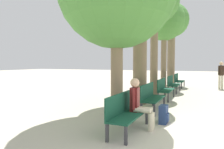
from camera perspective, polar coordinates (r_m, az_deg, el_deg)
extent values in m
plane|color=beige|center=(4.85, 27.20, -17.00)|extent=(80.00, 80.00, 0.00)
cube|color=#144733|center=(5.24, 4.58, -10.50)|extent=(0.50, 1.70, 0.04)
cube|color=#144733|center=(5.27, 2.20, -7.51)|extent=(0.04, 1.70, 0.48)
cube|color=#38383D|center=(4.51, 3.64, -15.62)|extent=(0.06, 0.06, 0.39)
cube|color=#38383D|center=(5.99, 9.04, -10.91)|extent=(0.06, 0.06, 0.39)
cube|color=#38383D|center=(4.65, -1.28, -15.00)|extent=(0.06, 0.06, 0.39)
cube|color=#38383D|center=(6.10, 5.24, -10.62)|extent=(0.06, 0.06, 0.39)
cube|color=#144733|center=(7.63, 10.85, -6.23)|extent=(0.50, 1.70, 0.04)
cube|color=#144733|center=(7.65, 9.18, -4.21)|extent=(0.04, 1.70, 0.48)
cube|color=#38383D|center=(6.86, 11.01, -9.12)|extent=(0.06, 0.06, 0.39)
cube|color=#38383D|center=(8.41, 13.44, -6.87)|extent=(0.06, 0.06, 0.39)
cube|color=#38383D|center=(6.96, 7.66, -8.91)|extent=(0.06, 0.06, 0.39)
cube|color=#38383D|center=(8.49, 10.69, -6.74)|extent=(0.06, 0.06, 0.39)
cube|color=#144733|center=(10.09, 14.05, -3.99)|extent=(0.50, 1.70, 0.04)
cube|color=#144733|center=(10.11, 12.78, -2.47)|extent=(0.04, 1.70, 0.48)
cube|color=#38383D|center=(9.30, 14.45, -5.93)|extent=(0.06, 0.06, 0.39)
cube|color=#38383D|center=(10.88, 15.82, -4.64)|extent=(0.06, 0.06, 0.39)
cube|color=#38383D|center=(9.38, 11.96, -5.82)|extent=(0.06, 0.06, 0.39)
cube|color=#38383D|center=(10.94, 13.68, -4.56)|extent=(0.06, 0.06, 0.39)
cube|color=#144733|center=(12.58, 15.99, -2.62)|extent=(0.50, 1.70, 0.04)
cube|color=#144733|center=(12.59, 14.97, -1.40)|extent=(0.04, 1.70, 0.48)
cube|color=#38383D|center=(11.78, 16.44, -4.06)|extent=(0.06, 0.06, 0.39)
cube|color=#38383D|center=(13.38, 17.31, -3.23)|extent=(0.06, 0.06, 0.39)
cube|color=#38383D|center=(11.84, 14.46, -3.99)|extent=(0.06, 0.06, 0.39)
cube|color=#38383D|center=(13.43, 15.57, -3.18)|extent=(0.06, 0.06, 0.39)
cube|color=#144733|center=(15.09, 17.28, -1.70)|extent=(0.50, 1.70, 0.04)
cube|color=#144733|center=(15.09, 16.43, -0.69)|extent=(0.04, 1.70, 0.48)
cube|color=#38383D|center=(14.28, 17.72, -2.84)|extent=(0.06, 0.06, 0.39)
cube|color=#38383D|center=(15.88, 18.33, -2.26)|extent=(0.06, 0.06, 0.39)
cube|color=#38383D|center=(14.33, 16.09, -2.79)|extent=(0.06, 0.06, 0.39)
cube|color=#38383D|center=(15.93, 16.86, -2.22)|extent=(0.06, 0.06, 0.39)
cylinder|color=#7A664C|center=(6.48, 1.26, 1.14)|extent=(0.36, 0.36, 2.83)
cylinder|color=#7A664C|center=(8.76, 7.30, 4.93)|extent=(0.55, 0.55, 3.84)
cylinder|color=#7A664C|center=(11.16, 10.92, 5.11)|extent=(0.38, 0.38, 4.08)
sphere|color=#478438|center=(11.58, 11.06, 18.65)|extent=(2.46, 2.46, 2.46)
cylinder|color=#7A664C|center=(13.74, 13.35, 3.56)|extent=(0.34, 0.34, 3.53)
sphere|color=#478438|center=(13.98, 13.48, 13.63)|extent=(2.47, 2.47, 2.47)
cylinder|color=#7A664C|center=(16.61, 15.16, 4.34)|extent=(0.54, 0.54, 4.05)
sphere|color=#478438|center=(16.89, 15.30, 13.55)|extent=(2.47, 2.47, 2.47)
cylinder|color=beige|center=(5.39, 7.87, -9.25)|extent=(0.42, 0.12, 0.12)
cylinder|color=beige|center=(5.40, 10.06, -12.24)|extent=(0.12, 0.12, 0.43)
cylinder|color=beige|center=(5.53, 8.30, -8.93)|extent=(0.42, 0.12, 0.12)
cylinder|color=beige|center=(5.54, 10.43, -11.85)|extent=(0.12, 0.12, 0.43)
cube|color=maroon|center=(5.47, 5.97, -6.51)|extent=(0.19, 0.23, 0.60)
cylinder|color=maroon|center=(5.35, 5.56, -6.41)|extent=(0.09, 0.09, 0.54)
cylinder|color=maroon|center=(5.59, 6.37, -6.01)|extent=(0.09, 0.09, 0.54)
sphere|color=tan|center=(5.42, 5.99, -2.14)|extent=(0.23, 0.23, 0.23)
cube|color=navy|center=(6.15, 13.29, -10.09)|extent=(0.20, 0.37, 0.49)
cube|color=navy|center=(6.14, 14.40, -10.81)|extent=(0.04, 0.26, 0.22)
cylinder|color=beige|center=(15.00, 26.27, -1.84)|extent=(0.12, 0.12, 0.85)
cylinder|color=beige|center=(15.01, 26.84, -1.85)|extent=(0.12, 0.12, 0.85)
cube|color=black|center=(14.96, 26.62, 0.94)|extent=(0.30, 0.29, 0.61)
cylinder|color=black|center=(14.96, 26.14, 1.01)|extent=(0.09, 0.09, 0.58)
cylinder|color=black|center=(14.97, 27.11, 0.99)|extent=(0.09, 0.09, 0.58)
sphere|color=tan|center=(14.96, 26.66, 2.57)|extent=(0.23, 0.23, 0.23)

